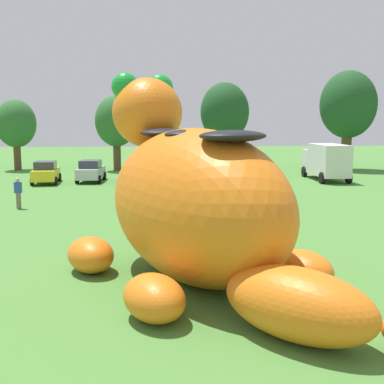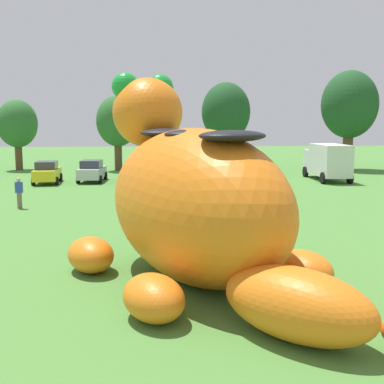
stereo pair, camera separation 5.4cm
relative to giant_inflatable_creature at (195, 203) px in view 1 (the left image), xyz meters
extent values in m
plane|color=#4C8438|center=(0.76, 0.80, -2.35)|extent=(160.00, 160.00, 0.00)
ellipsoid|color=orange|center=(-0.02, 0.01, -0.07)|extent=(7.02, 9.06, 4.56)
ellipsoid|color=orange|center=(-1.44, 3.15, 2.70)|extent=(3.28, 3.40, 2.41)
sphere|color=green|center=(-2.19, 3.21, 3.60)|extent=(0.96, 0.96, 0.96)
sphere|color=green|center=(-0.98, 3.75, 3.60)|extent=(0.96, 0.96, 0.96)
ellipsoid|color=black|center=(-0.77, 1.67, 2.03)|extent=(2.26, 2.08, 0.30)
ellipsoid|color=black|center=(-0.02, 0.01, 2.03)|extent=(2.26, 2.08, 0.30)
ellipsoid|color=black|center=(0.81, -1.84, 2.03)|extent=(2.26, 2.08, 0.30)
ellipsoid|color=orange|center=(-3.25, 1.00, -1.80)|extent=(2.07, 2.35, 1.12)
ellipsoid|color=orange|center=(1.37, 3.08, -1.80)|extent=(2.07, 2.35, 1.12)
ellipsoid|color=orange|center=(-1.24, -2.98, -1.80)|extent=(2.07, 2.35, 1.12)
ellipsoid|color=orange|center=(3.02, -1.07, -1.80)|extent=(2.07, 2.35, 1.12)
ellipsoid|color=orange|center=(1.88, -4.25, -1.55)|extent=(3.85, 3.89, 1.60)
cube|color=yellow|center=(-9.61, 24.20, -1.63)|extent=(1.99, 4.21, 0.80)
cube|color=#2D333D|center=(-9.60, 24.05, -0.93)|extent=(1.63, 2.07, 0.60)
cylinder|color=black|center=(-10.55, 25.40, -2.03)|extent=(0.29, 0.66, 0.64)
cylinder|color=black|center=(-8.86, 25.53, -2.03)|extent=(0.29, 0.66, 0.64)
cylinder|color=black|center=(-10.37, 22.87, -2.03)|extent=(0.29, 0.66, 0.64)
cylinder|color=black|center=(-8.67, 22.99, -2.03)|extent=(0.29, 0.66, 0.64)
cube|color=#B7BABF|center=(-6.28, 25.03, -1.63)|extent=(1.92, 4.19, 0.80)
cube|color=#2D333D|center=(-6.28, 24.88, -0.93)|extent=(1.60, 2.05, 0.60)
cylinder|color=black|center=(-7.05, 26.34, -2.03)|extent=(0.27, 0.65, 0.64)
cylinder|color=black|center=(-5.36, 26.25, -2.03)|extent=(0.27, 0.65, 0.64)
cylinder|color=black|center=(-7.19, 23.80, -2.03)|extent=(0.27, 0.65, 0.64)
cylinder|color=black|center=(-5.50, 23.71, -2.03)|extent=(0.27, 0.65, 0.64)
cube|color=black|center=(-2.58, 24.49, -1.63)|extent=(1.79, 4.14, 0.80)
cube|color=#2D333D|center=(-2.58, 24.34, -0.93)|extent=(1.54, 2.00, 0.60)
cylinder|color=black|center=(-3.46, 25.74, -2.03)|extent=(0.25, 0.65, 0.64)
cylinder|color=black|center=(-1.76, 25.77, -2.03)|extent=(0.25, 0.65, 0.64)
cylinder|color=black|center=(-3.40, 23.20, -2.03)|extent=(0.25, 0.65, 0.64)
cylinder|color=black|center=(-1.70, 23.23, -2.03)|extent=(0.25, 0.65, 0.64)
cube|color=white|center=(0.27, 24.95, -1.63)|extent=(1.95, 4.20, 0.80)
cube|color=#2D333D|center=(0.26, 24.80, -0.93)|extent=(1.61, 2.05, 0.60)
cylinder|color=black|center=(-0.50, 26.27, -2.03)|extent=(0.28, 0.65, 0.64)
cylinder|color=black|center=(1.20, 26.16, -2.03)|extent=(0.28, 0.65, 0.64)
cylinder|color=black|center=(-0.65, 23.73, -2.03)|extent=(0.28, 0.65, 0.64)
cylinder|color=black|center=(1.04, 23.63, -2.03)|extent=(0.28, 0.65, 0.64)
cube|color=#1E7238|center=(3.84, 24.69, -1.63)|extent=(1.75, 4.12, 0.80)
cube|color=#2D333D|center=(3.84, 24.54, -0.93)|extent=(1.52, 1.99, 0.60)
cylinder|color=black|center=(3.00, 25.97, -2.03)|extent=(0.25, 0.64, 0.64)
cylinder|color=black|center=(4.70, 25.95, -2.03)|extent=(0.25, 0.64, 0.64)
cylinder|color=black|center=(2.97, 23.42, -2.03)|extent=(0.25, 0.64, 0.64)
cylinder|color=black|center=(4.67, 23.40, -2.03)|extent=(0.25, 0.64, 0.64)
cube|color=#2347B7|center=(7.02, 25.04, -1.63)|extent=(1.91, 4.18, 0.80)
cube|color=#2D333D|center=(7.02, 24.89, -0.93)|extent=(1.60, 2.04, 0.60)
cylinder|color=black|center=(6.24, 26.35, -2.03)|extent=(0.27, 0.65, 0.64)
cylinder|color=black|center=(7.94, 26.27, -2.03)|extent=(0.27, 0.65, 0.64)
cylinder|color=black|center=(6.11, 23.82, -2.03)|extent=(0.27, 0.65, 0.64)
cylinder|color=black|center=(7.81, 23.73, -2.03)|extent=(0.27, 0.65, 0.64)
cube|color=silver|center=(12.72, 27.07, -0.95)|extent=(2.01, 1.81, 1.90)
cube|color=silver|center=(12.70, 23.87, -0.65)|extent=(2.13, 4.61, 2.50)
cylinder|color=black|center=(11.72, 27.08, -1.90)|extent=(0.29, 0.90, 0.90)
cylinder|color=black|center=(13.72, 27.07, -1.90)|extent=(0.29, 0.90, 0.90)
cylinder|color=black|center=(11.64, 22.27, -1.90)|extent=(0.29, 0.90, 0.90)
cylinder|color=black|center=(13.74, 22.26, -1.90)|extent=(0.29, 0.90, 0.90)
cylinder|color=brown|center=(-14.69, 35.10, -1.14)|extent=(0.69, 0.69, 2.43)
ellipsoid|color=#2D662D|center=(-14.69, 35.10, 2.21)|extent=(3.88, 3.88, 4.66)
cylinder|color=brown|center=(-4.85, 33.85, -1.07)|extent=(0.73, 0.73, 2.56)
ellipsoid|color=#2D662D|center=(-4.85, 33.85, 2.46)|extent=(4.09, 4.09, 4.91)
cylinder|color=brown|center=(5.84, 34.95, -0.83)|extent=(0.87, 0.87, 3.04)
ellipsoid|color=#1E4C23|center=(5.84, 34.95, 3.36)|extent=(4.86, 4.86, 5.84)
cylinder|color=brown|center=(17.67, 32.83, -0.65)|extent=(0.97, 0.97, 3.40)
ellipsoid|color=#1E4C23|center=(17.67, 32.83, 4.05)|extent=(5.45, 5.45, 6.53)
cylinder|color=#726656|center=(1.49, 17.85, -1.91)|extent=(0.26, 0.26, 0.88)
cube|color=white|center=(1.49, 17.85, -1.17)|extent=(0.38, 0.22, 0.60)
sphere|color=beige|center=(1.49, 17.85, -0.75)|extent=(0.22, 0.22, 0.22)
cylinder|color=#726656|center=(-8.67, 12.88, -1.91)|extent=(0.26, 0.26, 0.88)
cube|color=#2D4CA5|center=(-8.67, 12.88, -1.17)|extent=(0.38, 0.22, 0.60)
sphere|color=tan|center=(-8.67, 12.88, -0.75)|extent=(0.22, 0.22, 0.22)
cylinder|color=#2D334C|center=(-0.02, 13.68, -1.91)|extent=(0.26, 0.26, 0.88)
cube|color=red|center=(-0.02, 13.68, -1.17)|extent=(0.38, 0.22, 0.60)
sphere|color=brown|center=(-0.02, 13.68, -0.75)|extent=(0.22, 0.22, 0.22)
cylinder|color=#726656|center=(3.10, 11.73, -1.91)|extent=(0.26, 0.26, 0.88)
cube|color=#338C4C|center=(3.10, 11.73, -1.17)|extent=(0.38, 0.22, 0.60)
sphere|color=brown|center=(3.10, 11.73, -0.75)|extent=(0.22, 0.22, 0.22)
camera|label=1|loc=(-1.19, -14.27, 2.39)|focal=45.83mm
camera|label=2|loc=(-1.13, -14.28, 2.39)|focal=45.83mm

